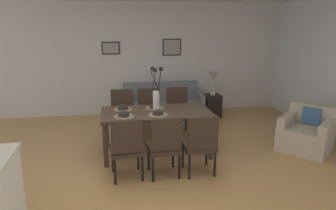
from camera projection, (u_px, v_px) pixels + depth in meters
ground_plane at (148, 172)px, 4.75m from camera, size 9.00×9.00×0.00m
back_wall_panel at (132, 59)px, 7.50m from camera, size 9.00×0.10×2.60m
dining_table at (156, 116)px, 5.28m from camera, size 1.80×0.90×0.74m
dining_chair_near_left at (127, 146)px, 4.42m from camera, size 0.47×0.47×0.92m
dining_chair_near_right at (122, 112)px, 6.04m from camera, size 0.46×0.46×0.92m
dining_chair_far_left at (164, 144)px, 4.49m from camera, size 0.46×0.46×0.92m
dining_chair_far_right at (150, 110)px, 6.13m from camera, size 0.47×0.47×0.92m
dining_chair_mid_left at (200, 142)px, 4.56m from camera, size 0.45×0.45×0.92m
dining_chair_mid_right at (178, 109)px, 6.23m from camera, size 0.45×0.45×0.92m
centerpiece_vase at (156, 95)px, 5.18m from camera, size 0.21×0.23×0.73m
placemat_near_left at (124, 116)px, 4.97m from camera, size 0.32×0.32×0.01m
bowl_near_left at (124, 114)px, 4.97m from camera, size 0.17×0.17×0.07m
placemat_near_right at (123, 109)px, 5.36m from camera, size 0.32×0.32×0.01m
bowl_near_right at (123, 107)px, 5.35m from camera, size 0.17×0.17×0.07m
placemat_far_left at (158, 115)px, 5.06m from camera, size 0.32×0.32×0.01m
bowl_far_left at (158, 112)px, 5.05m from camera, size 0.17×0.17×0.07m
placemat_far_right at (155, 108)px, 5.45m from camera, size 0.32×0.32×0.01m
bowl_far_right at (155, 106)px, 5.44m from camera, size 0.17×0.17×0.07m
sofa at (162, 107)px, 7.23m from camera, size 1.74×0.84×0.80m
side_table at (212, 106)px, 7.42m from camera, size 0.36×0.36×0.52m
table_lamp at (213, 79)px, 7.26m from camera, size 0.22×0.22×0.51m
armchair at (307, 133)px, 5.55m from camera, size 1.13×1.13×0.75m
framed_picture_left at (111, 48)px, 7.28m from camera, size 0.41×0.03×0.29m
framed_picture_center at (172, 47)px, 7.51m from camera, size 0.44×0.03×0.39m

